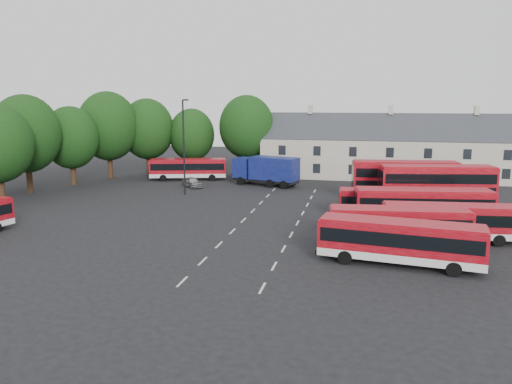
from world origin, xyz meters
TOP-DOWN VIEW (x-y plane):
  - ground at (0.00, 0.00)m, footprint 140.00×140.00m
  - lane_markings at (2.50, 2.00)m, footprint 5.15×33.80m
  - treeline at (-20.74, 19.36)m, footprint 29.92×32.59m
  - terrace_houses at (14.00, 30.00)m, footprint 35.70×7.13m
  - bus_row_a at (13.14, -8.02)m, footprint 10.92×3.93m
  - bus_row_b at (13.36, -3.40)m, footprint 10.55×3.52m
  - bus_row_c at (17.41, -1.27)m, footprint 10.51×3.31m
  - bus_row_d at (15.78, 3.26)m, footprint 11.91×4.23m
  - bus_row_e at (13.47, 4.93)m, footprint 10.02×2.77m
  - bus_dd_south at (17.76, 9.98)m, footprint 11.29×4.27m
  - bus_dd_north at (14.97, 13.25)m, footprint 11.15×3.76m
  - bus_north at (-12.80, 22.80)m, footprint 10.55×4.94m
  - box_truck at (-1.45, 20.70)m, footprint 8.89×5.03m
  - silver_car at (-10.39, 17.53)m, footprint 3.63×3.64m
  - lamppost at (-9.54, 12.65)m, footprint 0.75×0.49m

SIDE VIEW (x-z plane):
  - ground at x=0.00m, z-range 0.00..0.00m
  - lane_markings at x=2.50m, z-range 0.00..0.01m
  - silver_car at x=-10.39m, z-range 0.00..1.25m
  - bus_row_e at x=13.47m, z-range 0.28..3.09m
  - bus_north at x=-12.80m, z-range 0.29..3.20m
  - bus_row_c at x=17.41m, z-range 0.30..3.22m
  - bus_row_b at x=13.36m, z-range 0.30..3.22m
  - bus_row_a at x=13.14m, z-range 0.30..3.32m
  - bus_row_d at x=15.78m, z-range 0.33..3.63m
  - box_truck at x=-1.45m, z-range 0.23..3.94m
  - bus_dd_north at x=14.97m, z-range 0.31..4.80m
  - bus_dd_south at x=17.76m, z-range 0.31..4.84m
  - terrace_houses at x=14.00m, z-range -1.17..8.89m
  - lamppost at x=-9.54m, z-range 0.37..11.32m
  - treeline at x=-20.74m, z-range 0.68..12.69m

